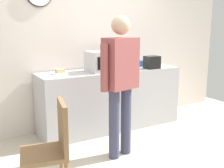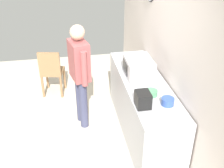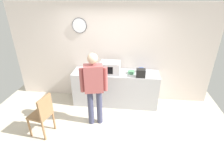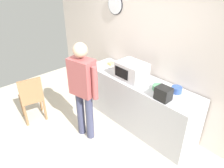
# 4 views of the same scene
# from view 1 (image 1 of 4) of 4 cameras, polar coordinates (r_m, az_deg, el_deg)

# --- Properties ---
(ground_plane) EXTENTS (6.00, 6.00, 0.00)m
(ground_plane) POSITION_cam_1_polar(r_m,az_deg,el_deg) (3.51, 7.22, -15.30)
(ground_plane) COLOR beige
(back_wall) EXTENTS (5.40, 0.13, 2.60)m
(back_wall) POSITION_cam_1_polar(r_m,az_deg,el_deg) (4.51, -4.74, 8.12)
(back_wall) COLOR silver
(back_wall) RESTS_ON ground_plane
(kitchen_counter) EXTENTS (2.25, 0.62, 0.92)m
(kitchen_counter) POSITION_cam_1_polar(r_m,az_deg,el_deg) (4.39, -0.29, -3.08)
(kitchen_counter) COLOR #B7B7BC
(kitchen_counter) RESTS_ON ground_plane
(microwave) EXTENTS (0.50, 0.39, 0.30)m
(microwave) POSITION_cam_1_polar(r_m,az_deg,el_deg) (4.16, -1.55, 4.67)
(microwave) COLOR silver
(microwave) RESTS_ON kitchen_counter
(sandwich_plate) EXTENTS (0.27, 0.27, 0.07)m
(sandwich_plate) POSITION_cam_1_polar(r_m,az_deg,el_deg) (4.02, -10.59, 2.34)
(sandwich_plate) COLOR white
(sandwich_plate) RESTS_ON kitchen_counter
(salad_bowl) EXTENTS (0.17, 0.17, 0.07)m
(salad_bowl) POSITION_cam_1_polar(r_m,az_deg,el_deg) (4.48, 4.29, 3.71)
(salad_bowl) COLOR #4C8E60
(salad_bowl) RESTS_ON kitchen_counter
(cereal_bowl) EXTENTS (0.17, 0.17, 0.10)m
(cereal_bowl) POSITION_cam_1_polar(r_m,az_deg,el_deg) (4.74, 5.95, 4.25)
(cereal_bowl) COLOR #33519E
(cereal_bowl) RESTS_ON kitchen_counter
(toaster) EXTENTS (0.22, 0.18, 0.20)m
(toaster) POSITION_cam_1_polar(r_m,az_deg,el_deg) (4.46, 8.14, 4.40)
(toaster) COLOR black
(toaster) RESTS_ON kitchen_counter
(fork_utensil) EXTENTS (0.13, 0.14, 0.01)m
(fork_utensil) POSITION_cam_1_polar(r_m,az_deg,el_deg) (4.62, 3.04, 3.55)
(fork_utensil) COLOR silver
(fork_utensil) RESTS_ON kitchen_counter
(spoon_utensil) EXTENTS (0.17, 0.03, 0.01)m
(spoon_utensil) POSITION_cam_1_polar(r_m,az_deg,el_deg) (4.48, -3.43, 3.28)
(spoon_utensil) COLOR silver
(spoon_utensil) RESTS_ON kitchen_counter
(person_standing) EXTENTS (0.58, 0.32, 1.71)m
(person_standing) POSITION_cam_1_polar(r_m,az_deg,el_deg) (3.31, 1.73, 1.52)
(person_standing) COLOR #3B3E5B
(person_standing) RESTS_ON ground_plane
(wooden_chair) EXTENTS (0.47, 0.47, 0.94)m
(wooden_chair) POSITION_cam_1_polar(r_m,az_deg,el_deg) (2.63, -12.17, -12.50)
(wooden_chair) COLOR olive
(wooden_chair) RESTS_ON ground_plane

